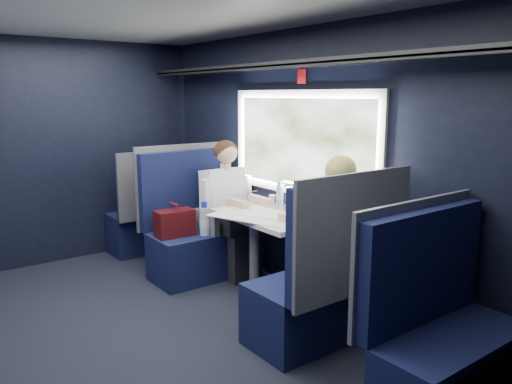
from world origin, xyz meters
TOP-DOWN VIEW (x-y plane):
  - ground at (0.00, 0.00)m, footprint 2.80×4.20m
  - room_shell at (0.02, 0.00)m, footprint 3.00×4.40m
  - table at (1.03, 0.00)m, footprint 0.62×1.00m
  - seat_bay_near at (0.84, 0.87)m, footprint 1.04×0.62m
  - seat_bay_far at (0.85, -0.87)m, footprint 1.04×0.62m
  - seat_row_front at (0.85, 1.80)m, footprint 1.04×0.51m
  - seat_row_back at (0.85, -1.80)m, footprint 1.04×0.51m
  - man at (1.10, 0.70)m, footprint 0.53×0.56m
  - woman at (1.10, -0.71)m, footprint 0.53×0.56m
  - papers at (0.99, -0.01)m, footprint 0.83×0.99m
  - laptop at (1.34, 0.05)m, footprint 0.28×0.35m
  - bottle_small at (1.33, 0.21)m, footprint 0.07×0.07m
  - cup at (1.33, 0.32)m, footprint 0.06×0.06m

SIDE VIEW (x-z plane):
  - ground at x=0.00m, z-range -0.01..0.00m
  - seat_row_front at x=0.85m, z-range -0.17..0.99m
  - seat_row_back at x=0.85m, z-range -0.17..0.99m
  - seat_bay_far at x=0.85m, z-range -0.22..1.04m
  - seat_bay_near at x=0.84m, z-range -0.21..1.05m
  - table at x=1.03m, z-range 0.29..1.03m
  - man at x=1.10m, z-range 0.06..1.38m
  - woman at x=1.10m, z-range 0.07..1.39m
  - papers at x=0.99m, z-range 0.74..0.75m
  - cup at x=1.33m, z-range 0.74..0.82m
  - laptop at x=1.34m, z-range 0.69..0.93m
  - bottle_small at x=1.33m, z-range 0.73..0.95m
  - room_shell at x=0.02m, z-range 0.28..2.68m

